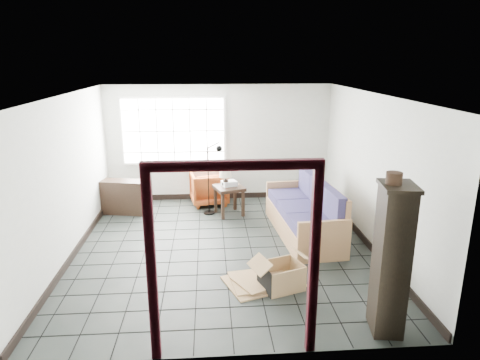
{
  "coord_description": "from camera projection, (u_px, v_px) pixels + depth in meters",
  "views": [
    {
      "loc": [
        -0.24,
        -6.73,
        3.16
      ],
      "look_at": [
        0.29,
        0.3,
        1.13
      ],
      "focal_mm": 32.0,
      "sensor_mm": 36.0,
      "label": 1
    }
  ],
  "objects": [
    {
      "name": "ground",
      "position": [
        225.0,
        248.0,
        7.34
      ],
      "size": [
        5.5,
        5.5,
        0.0
      ],
      "primitive_type": "plane",
      "color": "black",
      "rests_on": "ground"
    },
    {
      "name": "room_shell",
      "position": [
        223.0,
        153.0,
        6.9
      ],
      "size": [
        5.02,
        5.52,
        2.61
      ],
      "color": "beige",
      "rests_on": "ground"
    },
    {
      "name": "window_panel",
      "position": [
        174.0,
        131.0,
        9.41
      ],
      "size": [
        2.32,
        0.08,
        1.52
      ],
      "color": "silver",
      "rests_on": "ground"
    },
    {
      "name": "doorway_trim",
      "position": [
        234.0,
        238.0,
        4.37
      ],
      "size": [
        1.8,
        0.08,
        2.2
      ],
      "color": "black",
      "rests_on": "ground"
    },
    {
      "name": "futon_sofa",
      "position": [
        307.0,
        215.0,
        7.84
      ],
      "size": [
        1.06,
        2.39,
        1.03
      ],
      "rotation": [
        0.0,
        0.0,
        0.08
      ],
      "color": "#986644",
      "rests_on": "ground"
    },
    {
      "name": "armchair",
      "position": [
        209.0,
        186.0,
        9.51
      ],
      "size": [
        0.88,
        0.84,
        0.8
      ],
      "primitive_type": "imported",
      "rotation": [
        0.0,
        0.0,
        3.3
      ],
      "color": "maroon",
      "rests_on": "ground"
    },
    {
      "name": "side_table",
      "position": [
        229.0,
        191.0,
        8.81
      ],
      "size": [
        0.7,
        0.7,
        0.61
      ],
      "rotation": [
        0.0,
        0.0,
        0.32
      ],
      "color": "black",
      "rests_on": "ground"
    },
    {
      "name": "table_lamp",
      "position": [
        226.0,
        173.0,
        8.68
      ],
      "size": [
        0.3,
        0.3,
        0.42
      ],
      "rotation": [
        0.0,
        0.0,
        0.14
      ],
      "color": "black",
      "rests_on": "side_table"
    },
    {
      "name": "projector",
      "position": [
        229.0,
        183.0,
        8.8
      ],
      "size": [
        0.35,
        0.31,
        0.1
      ],
      "rotation": [
        0.0,
        0.0,
        0.35
      ],
      "color": "silver",
      "rests_on": "side_table"
    },
    {
      "name": "floor_lamp",
      "position": [
        214.0,
        176.0,
        8.75
      ],
      "size": [
        0.43,
        0.26,
        1.53
      ],
      "rotation": [
        0.0,
        0.0,
        0.13
      ],
      "color": "black",
      "rests_on": "ground"
    },
    {
      "name": "console_shelf",
      "position": [
        125.0,
        197.0,
        8.93
      ],
      "size": [
        0.96,
        0.53,
        0.71
      ],
      "rotation": [
        0.0,
        0.0,
        -0.2
      ],
      "color": "black",
      "rests_on": "ground"
    },
    {
      "name": "tall_shelf",
      "position": [
        391.0,
        259.0,
        4.91
      ],
      "size": [
        0.45,
        0.55,
        1.83
      ],
      "rotation": [
        0.0,
        0.0,
        -0.15
      ],
      "color": "black",
      "rests_on": "ground"
    },
    {
      "name": "pot",
      "position": [
        394.0,
        178.0,
        4.66
      ],
      "size": [
        0.24,
        0.24,
        0.13
      ],
      "rotation": [
        0.0,
        0.0,
        -0.43
      ],
      "color": "black",
      "rests_on": "tall_shelf"
    },
    {
      "name": "open_box",
      "position": [
        281.0,
        276.0,
        6.05
      ],
      "size": [
        0.99,
        0.7,
        0.51
      ],
      "rotation": [
        0.0,
        0.0,
        0.34
      ],
      "color": "#A07A4D",
      "rests_on": "ground"
    },
    {
      "name": "cardboard_pile",
      "position": [
        264.0,
        280.0,
        6.23
      ],
      "size": [
        1.25,
        1.06,
        0.15
      ],
      "rotation": [
        0.0,
        0.0,
        0.29
      ],
      "color": "#A07A4D",
      "rests_on": "ground"
    }
  ]
}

